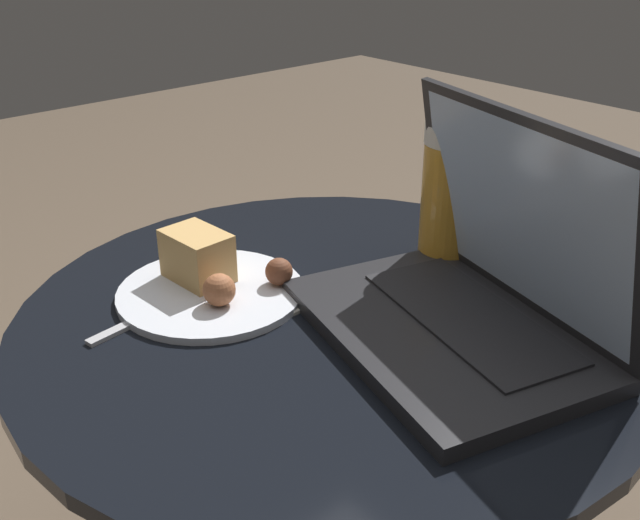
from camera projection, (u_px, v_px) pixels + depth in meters
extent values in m
cylinder|color=black|center=(332.00, 487.00, 0.96)|extent=(0.09, 0.09, 0.48)
cylinder|color=black|center=(333.00, 318.00, 0.85)|extent=(0.71, 0.71, 0.02)
cube|color=silver|center=(234.00, 298.00, 0.87)|extent=(0.15, 0.11, 0.00)
cube|color=#232326|center=(441.00, 332.00, 0.79)|extent=(0.38, 0.30, 0.02)
cube|color=black|center=(468.00, 316.00, 0.79)|extent=(0.28, 0.17, 0.00)
cube|color=#232326|center=(523.00, 214.00, 0.77)|extent=(0.33, 0.14, 0.22)
cube|color=silver|center=(520.00, 215.00, 0.77)|extent=(0.30, 0.12, 0.20)
cylinder|color=gold|center=(453.00, 205.00, 0.92)|extent=(0.07, 0.07, 0.16)
cylinder|color=white|center=(459.00, 132.00, 0.88)|extent=(0.08, 0.08, 0.03)
cylinder|color=silver|center=(211.00, 293.00, 0.87)|extent=(0.22, 0.22, 0.01)
cube|color=tan|center=(197.00, 256.00, 0.88)|extent=(0.08, 0.06, 0.06)
sphere|color=#9E5B38|center=(219.00, 290.00, 0.83)|extent=(0.04, 0.04, 0.04)
sphere|color=brown|center=(279.00, 272.00, 0.88)|extent=(0.03, 0.03, 0.03)
cube|color=#B2B2B7|center=(137.00, 321.00, 0.82)|extent=(0.03, 0.13, 0.00)
cube|color=#B2B2B7|center=(199.00, 291.00, 0.88)|extent=(0.03, 0.06, 0.00)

